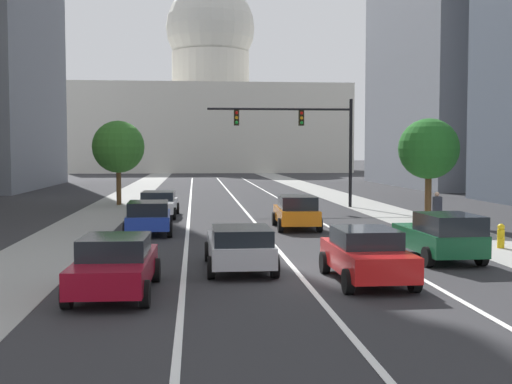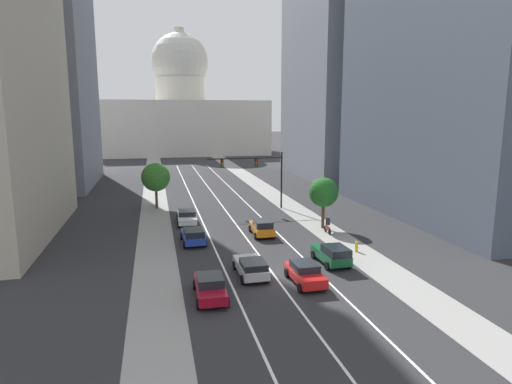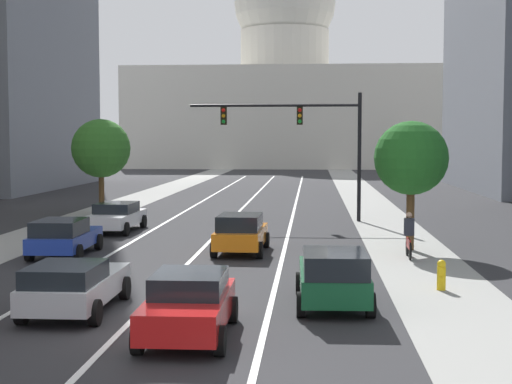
{
  "view_description": "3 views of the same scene",
  "coord_description": "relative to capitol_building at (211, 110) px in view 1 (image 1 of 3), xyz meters",
  "views": [
    {
      "loc": [
        -2.98,
        -18.51,
        3.56
      ],
      "look_at": [
        0.73,
        21.42,
        1.09
      ],
      "focal_mm": 46.48,
      "sensor_mm": 36.0,
      "label": 1
    },
    {
      "loc": [
        -8.05,
        -28.27,
        11.51
      ],
      "look_at": [
        2.36,
        16.96,
        3.19
      ],
      "focal_mm": 31.09,
      "sensor_mm": 36.0,
      "label": 2
    },
    {
      "loc": [
        4.38,
        -17.51,
        4.48
      ],
      "look_at": [
        1.26,
        24.49,
        1.43
      ],
      "focal_mm": 52.8,
      "sensor_mm": 36.0,
      "label": 3
    }
  ],
  "objects": [
    {
      "name": "car_blue",
      "position": [
        -4.95,
        -92.26,
        -10.24
      ],
      "size": [
        2.11,
        4.33,
        1.44
      ],
      "rotation": [
        0.0,
        0.0,
        1.6
      ],
      "color": "#1E389E",
      "rests_on": "ground"
    },
    {
      "name": "capitol_building",
      "position": [
        0.0,
        0.0,
        0.0
      ],
      "size": [
        46.29,
        27.75,
        34.84
      ],
      "color": "beige",
      "rests_on": "ground"
    },
    {
      "name": "sidewalk_left",
      "position": [
        -8.25,
        -67.33,
        -11.0
      ],
      "size": [
        3.29,
        130.0,
        0.01
      ],
      "primitive_type": "cube",
      "color": "gray",
      "rests_on": "ground"
    },
    {
      "name": "street_tree_mid_left",
      "position": [
        -8.0,
        -76.37,
        -7.16
      ],
      "size": [
        3.45,
        3.45,
        5.58
      ],
      "color": "#51381E",
      "rests_on": "ground"
    },
    {
      "name": "car_silver",
      "position": [
        -1.65,
        -101.29,
        -10.27
      ],
      "size": [
        2.04,
        4.35,
        1.37
      ],
      "rotation": [
        0.0,
        0.0,
        1.58
      ],
      "color": "#B2B5BA",
      "rests_on": "ground"
    },
    {
      "name": "car_orange",
      "position": [
        1.65,
        -91.0,
        -10.2
      ],
      "size": [
        2.03,
        4.15,
        1.54
      ],
      "rotation": [
        0.0,
        0.0,
        1.54
      ],
      "color": "orange",
      "rests_on": "ground"
    },
    {
      "name": "lane_stripe_left",
      "position": [
        -3.3,
        -77.33,
        -10.99
      ],
      "size": [
        0.16,
        90.0,
        0.01
      ],
      "primitive_type": "cube",
      "color": "white",
      "rests_on": "ground"
    },
    {
      "name": "lane_stripe_center",
      "position": [
        0.0,
        -77.33,
        -10.99
      ],
      "size": [
        0.16,
        90.0,
        0.01
      ],
      "primitive_type": "cube",
      "color": "white",
      "rests_on": "ground"
    },
    {
      "name": "fire_hydrant",
      "position": [
        8.19,
        -97.68,
        -10.54
      ],
      "size": [
        0.26,
        0.35,
        0.91
      ],
      "color": "yellow",
      "rests_on": "ground"
    },
    {
      "name": "lane_stripe_right",
      "position": [
        3.3,
        -77.33,
        -10.99
      ],
      "size": [
        0.16,
        90.0,
        0.01
      ],
      "primitive_type": "cube",
      "color": "white",
      "rests_on": "ground"
    },
    {
      "name": "traffic_signal_mast",
      "position": [
        4.0,
        -79.45,
        -6.11
      ],
      "size": [
        9.19,
        0.39,
        6.86
      ],
      "color": "black",
      "rests_on": "ground"
    },
    {
      "name": "street_tree_far_right",
      "position": [
        8.3,
        -89.72,
        -7.35
      ],
      "size": [
        2.93,
        2.93,
        5.15
      ],
      "color": "#51381E",
      "rests_on": "ground"
    },
    {
      "name": "car_white",
      "position": [
        -4.96,
        -84.65,
        -10.28
      ],
      "size": [
        2.19,
        4.76,
        1.38
      ],
      "rotation": [
        0.0,
        0.0,
        1.54
      ],
      "color": "silver",
      "rests_on": "ground"
    },
    {
      "name": "car_green",
      "position": [
        4.96,
        -100.15,
        -10.18
      ],
      "size": [
        2.05,
        4.14,
        1.59
      ],
      "rotation": [
        0.0,
        0.0,
        1.6
      ],
      "color": "#14512D",
      "rests_on": "ground"
    },
    {
      "name": "ground_plane",
      "position": [
        0.0,
        -62.33,
        -11.0
      ],
      "size": [
        400.0,
        400.0,
        0.0
      ],
      "primitive_type": "plane",
      "color": "#2B2B2D"
    },
    {
      "name": "car_crimson",
      "position": [
        -4.96,
        -104.29,
        -10.25
      ],
      "size": [
        2.05,
        4.5,
        1.46
      ],
      "rotation": [
        0.0,
        0.0,
        1.55
      ],
      "color": "maroon",
      "rests_on": "ground"
    },
    {
      "name": "cyclist",
      "position": [
        8.0,
        -91.76,
        -10.15
      ],
      "size": [
        0.37,
        1.7,
        1.72
      ],
      "rotation": [
        0.0,
        0.0,
        1.55
      ],
      "color": "black",
      "rests_on": "ground"
    },
    {
      "name": "sidewalk_right",
      "position": [
        8.25,
        -67.33,
        -11.0
      ],
      "size": [
        3.29,
        130.0,
        0.01
      ],
      "primitive_type": "cube",
      "color": "gray",
      "rests_on": "ground"
    },
    {
      "name": "car_red",
      "position": [
        1.65,
        -103.37,
        -10.24
      ],
      "size": [
        1.97,
        4.16,
        1.46
      ],
      "rotation": [
        0.0,
        0.0,
        1.58
      ],
      "color": "red",
      "rests_on": "ground"
    }
  ]
}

